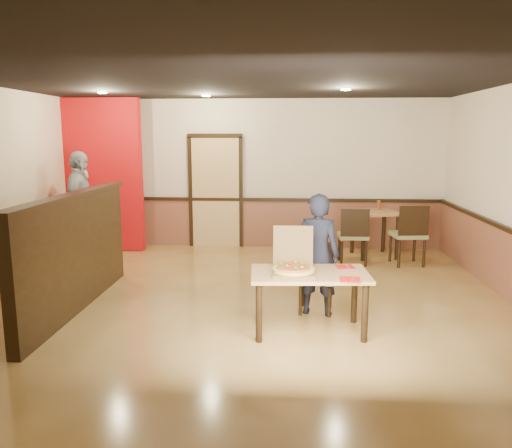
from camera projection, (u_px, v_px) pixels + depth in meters
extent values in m
plane|color=tan|center=(240.00, 307.00, 6.28)|extent=(7.00, 7.00, 0.00)
plane|color=black|center=(239.00, 77.00, 5.79)|extent=(7.00, 7.00, 0.00)
plane|color=beige|center=(258.00, 174.00, 9.47)|extent=(7.00, 0.00, 7.00)
cube|color=brown|center=(257.00, 224.00, 9.61)|extent=(7.00, 0.04, 0.90)
cube|color=black|center=(257.00, 200.00, 9.51)|extent=(7.00, 0.06, 0.06)
cube|color=tan|center=(216.00, 192.00, 9.55)|extent=(0.90, 0.06, 2.10)
cube|color=black|center=(75.00, 254.00, 6.09)|extent=(0.14, 3.00, 1.40)
cube|color=black|center=(72.00, 195.00, 5.96)|extent=(0.20, 3.10, 0.05)
cube|color=red|center=(99.00, 175.00, 9.17)|extent=(1.60, 0.20, 2.78)
cylinder|color=beige|center=(103.00, 93.00, 7.71)|extent=(0.14, 0.14, 0.02)
cylinder|color=beige|center=(206.00, 96.00, 8.30)|extent=(0.14, 0.14, 0.02)
cylinder|color=beige|center=(346.00, 89.00, 7.17)|extent=(0.14, 0.14, 0.02)
cube|color=tan|center=(310.00, 274.00, 5.38)|extent=(1.30, 0.80, 0.04)
cylinder|color=black|center=(259.00, 313.00, 5.16)|extent=(0.07, 0.07, 0.63)
cylinder|color=black|center=(259.00, 296.00, 5.71)|extent=(0.07, 0.07, 0.63)
cylinder|color=black|center=(365.00, 313.00, 5.16)|extent=(0.07, 0.07, 0.63)
cylinder|color=black|center=(354.00, 296.00, 5.71)|extent=(0.07, 0.07, 0.63)
cube|color=olive|center=(316.00, 279.00, 6.05)|extent=(0.46, 0.46, 0.05)
cube|color=black|center=(317.00, 257.00, 6.19)|extent=(0.40, 0.08, 0.40)
cylinder|color=black|center=(300.00, 301.00, 5.95)|extent=(0.04, 0.04, 0.36)
cylinder|color=black|center=(303.00, 292.00, 6.28)|extent=(0.04, 0.04, 0.36)
cylinder|color=black|center=(329.00, 303.00, 5.89)|extent=(0.04, 0.04, 0.36)
cylinder|color=black|center=(330.00, 294.00, 6.22)|extent=(0.04, 0.04, 0.36)
cube|color=olive|center=(353.00, 236.00, 8.32)|extent=(0.48, 0.48, 0.06)
cube|color=black|center=(355.00, 223.00, 8.06)|extent=(0.46, 0.04, 0.45)
cylinder|color=black|center=(362.00, 249.00, 8.55)|extent=(0.05, 0.05, 0.41)
cylinder|color=black|center=(366.00, 254.00, 8.16)|extent=(0.05, 0.05, 0.41)
cylinder|color=black|center=(339.00, 249.00, 8.57)|extent=(0.05, 0.05, 0.41)
cylinder|color=black|center=(342.00, 254.00, 8.19)|extent=(0.05, 0.05, 0.41)
cube|color=olive|center=(408.00, 235.00, 8.26)|extent=(0.57, 0.57, 0.07)
cube|color=black|center=(414.00, 221.00, 7.98)|extent=(0.49, 0.11, 0.48)
cylinder|color=black|center=(414.00, 248.00, 8.53)|extent=(0.05, 0.05, 0.44)
cylinder|color=black|center=(424.00, 254.00, 8.12)|extent=(0.05, 0.05, 0.44)
cylinder|color=black|center=(390.00, 249.00, 8.50)|extent=(0.05, 0.05, 0.44)
cylinder|color=black|center=(399.00, 255.00, 8.09)|extent=(0.05, 0.05, 0.44)
cube|color=tan|center=(375.00, 212.00, 8.77)|extent=(0.90, 0.90, 0.04)
cylinder|color=black|center=(364.00, 239.00, 8.51)|extent=(0.07, 0.07, 0.77)
cylinder|color=black|center=(352.00, 232.00, 9.09)|extent=(0.07, 0.07, 0.77)
cylinder|color=black|center=(397.00, 238.00, 8.60)|extent=(0.07, 0.07, 0.77)
cylinder|color=black|center=(384.00, 231.00, 9.18)|extent=(0.07, 0.07, 0.77)
imported|color=black|center=(317.00, 255.00, 5.91)|extent=(0.59, 0.45, 1.47)
imported|color=#9B9CA3|center=(81.00, 207.00, 8.39)|extent=(0.57, 1.14, 1.87)
cube|color=brown|center=(293.00, 272.00, 5.32)|extent=(0.45, 0.45, 0.03)
cube|color=brown|center=(293.00, 245.00, 5.53)|extent=(0.44, 0.09, 0.43)
cylinder|color=#E7B954|center=(293.00, 269.00, 5.32)|extent=(0.56, 0.56, 0.03)
cube|color=red|center=(350.00, 279.00, 5.10)|extent=(0.22, 0.22, 0.00)
cylinder|color=silver|center=(347.00, 279.00, 5.10)|extent=(0.02, 0.18, 0.01)
cube|color=silver|center=(353.00, 279.00, 5.09)|extent=(0.03, 0.19, 0.00)
cube|color=red|center=(345.00, 267.00, 5.59)|extent=(0.23, 0.23, 0.00)
cylinder|color=silver|center=(342.00, 266.00, 5.59)|extent=(0.03, 0.17, 0.01)
cube|color=silver|center=(348.00, 266.00, 5.59)|extent=(0.04, 0.18, 0.00)
cylinder|color=brown|center=(379.00, 205.00, 8.89)|extent=(0.07, 0.07, 0.17)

